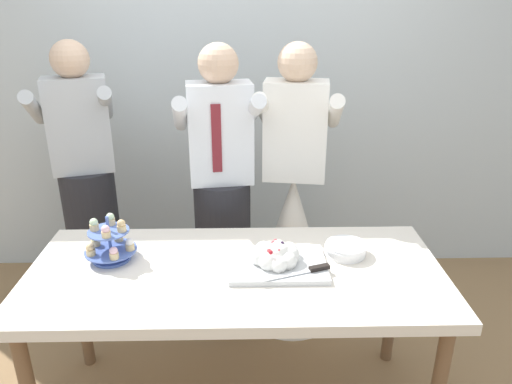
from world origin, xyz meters
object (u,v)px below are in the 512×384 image
plate_stack (345,249)px  person_groom (222,209)px  person_bride (292,230)px  person_guest (89,197)px  dessert_table (236,284)px  main_cake_tray (277,258)px  cupcake_stand (110,243)px

plate_stack → person_groom: person_groom is taller
person_bride → person_guest: same height
dessert_table → main_cake_tray: (0.18, 0.02, 0.12)m
plate_stack → person_bride: (-0.18, 0.63, -0.22)m
person_guest → plate_stack: bearing=-29.0°
person_bride → cupcake_stand: bearing=-143.6°
person_groom → person_bride: bearing=6.3°
main_cake_tray → person_groom: size_ratio=0.26×
dessert_table → person_groom: (-0.09, 0.70, 0.05)m
person_groom → person_bride: same height
main_cake_tray → person_bride: person_bride is taller
main_cake_tray → person_guest: 1.40m
plate_stack → person_bride: bearing=106.0°
main_cake_tray → plate_stack: size_ratio=2.21×
cupcake_stand → person_groom: person_groom is taller
person_bride → person_guest: size_ratio=1.00×
cupcake_stand → person_guest: bearing=113.3°
cupcake_stand → person_bride: person_bride is taller
main_cake_tray → person_guest: bearing=140.9°
cupcake_stand → plate_stack: bearing=1.1°
dessert_table → cupcake_stand: 0.59m
main_cake_tray → person_bride: 0.78m
cupcake_stand → person_bride: bearing=36.4°
dessert_table → plate_stack: 0.52m
dessert_table → plate_stack: bearing=13.5°
dessert_table → person_guest: (-0.90, 0.90, 0.05)m
main_cake_tray → person_groom: 0.74m
dessert_table → plate_stack: size_ratio=9.28×
plate_stack → person_bride: 0.69m
person_guest → person_groom: bearing=-13.6°
dessert_table → cupcake_stand: (-0.56, 0.10, 0.16)m
plate_stack → person_guest: person_guest is taller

